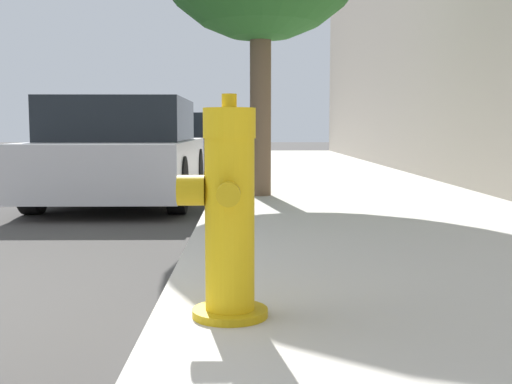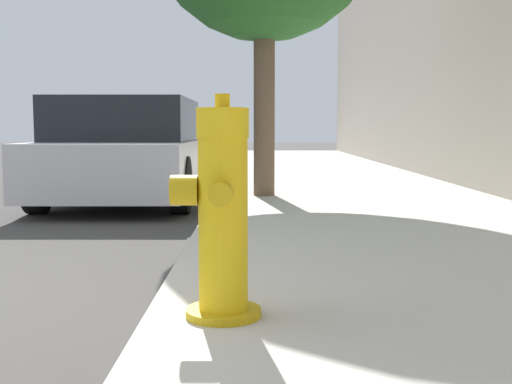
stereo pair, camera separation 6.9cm
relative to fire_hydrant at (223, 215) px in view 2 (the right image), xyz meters
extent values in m
cube|color=beige|center=(1.35, 0.31, -0.53)|extent=(3.39, 40.00, 0.16)
cylinder|color=#C39C11|center=(0.01, 0.00, -0.43)|extent=(0.33, 0.33, 0.04)
cylinder|color=yellow|center=(0.01, 0.00, -0.04)|extent=(0.21, 0.21, 0.74)
cylinder|color=yellow|center=(0.01, 0.00, 0.39)|extent=(0.23, 0.23, 0.13)
cylinder|color=#C39C11|center=(0.01, 0.00, 0.49)|extent=(0.06, 0.06, 0.06)
cylinder|color=#C39C11|center=(0.01, -0.16, 0.11)|extent=(0.10, 0.10, 0.10)
cylinder|color=#C39C11|center=(0.01, 0.16, 0.11)|extent=(0.10, 0.10, 0.10)
cylinder|color=#C39C11|center=(-0.16, 0.00, 0.11)|extent=(0.12, 0.13, 0.13)
cube|color=#B7B7BC|center=(-1.53, 5.81, -0.11)|extent=(1.80, 4.08, 0.63)
cube|color=black|center=(-1.53, 5.64, 0.48)|extent=(1.66, 2.25, 0.54)
cylinder|color=black|center=(-2.35, 7.07, -0.28)|extent=(0.20, 0.66, 0.66)
cylinder|color=black|center=(-0.71, 7.07, -0.28)|extent=(0.20, 0.66, 0.66)
cylinder|color=black|center=(-2.35, 4.54, -0.28)|extent=(0.20, 0.66, 0.66)
cylinder|color=black|center=(-0.71, 4.54, -0.28)|extent=(0.20, 0.66, 0.66)
cube|color=navy|center=(-1.57, 11.18, -0.15)|extent=(1.80, 4.53, 0.57)
cube|color=black|center=(-1.57, 11.00, 0.40)|extent=(1.65, 2.49, 0.53)
cylinder|color=black|center=(-2.39, 12.59, -0.29)|extent=(0.20, 0.64, 0.64)
cylinder|color=black|center=(-0.75, 12.59, -0.29)|extent=(0.20, 0.64, 0.64)
cylinder|color=black|center=(-2.39, 9.78, -0.29)|extent=(0.20, 0.64, 0.64)
cylinder|color=black|center=(-0.75, 9.78, -0.29)|extent=(0.20, 0.64, 0.64)
cylinder|color=brown|center=(0.25, 5.06, 0.72)|extent=(0.26, 0.26, 2.34)
camera|label=1|loc=(0.08, -2.74, 0.38)|focal=45.00mm
camera|label=2|loc=(0.15, -2.74, 0.38)|focal=45.00mm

